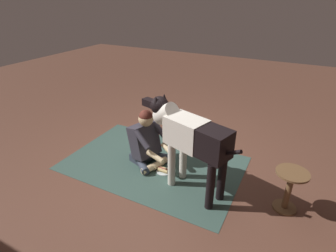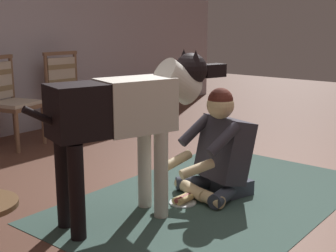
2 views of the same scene
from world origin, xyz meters
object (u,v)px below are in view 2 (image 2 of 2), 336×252
Objects in this scene: dining_chair_right_of_pair at (67,88)px; hot_dog_on_plate at (183,200)px; dining_chair_left_of_pair at (8,97)px; person_sitting_on_floor at (219,152)px; large_dog at (129,112)px.

hot_dog_on_plate is at bearing -111.36° from dining_chair_right_of_pair.
dining_chair_left_of_pair reaches higher than person_sitting_on_floor.
hot_dog_on_plate is at bearing -93.63° from dining_chair_left_of_pair.
dining_chair_left_of_pair is 2.56m from hot_dog_on_plate.
dining_chair_left_of_pair is 4.77× the size of hot_dog_on_plate.
large_dog is at bearing 162.42° from hot_dog_on_plate.
dining_chair_right_of_pair is (0.82, 0.00, 0.00)m from dining_chair_left_of_pair.
hot_dog_on_plate is at bearing -17.58° from large_dog.
person_sitting_on_floor is 0.47m from hot_dog_on_plate.
large_dog reaches higher than dining_chair_right_of_pair.
dining_chair_right_of_pair reaches higher than hot_dog_on_plate.
dining_chair_left_of_pair is at bearing 86.37° from hot_dog_on_plate.
dining_chair_right_of_pair is 1.15× the size of person_sitting_on_floor.
dining_chair_right_of_pair is at bearing 76.01° from person_sitting_on_floor.
dining_chair_right_of_pair is 0.67× the size of large_dog.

